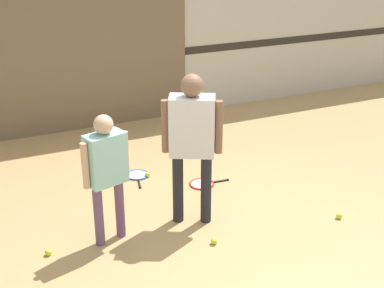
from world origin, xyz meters
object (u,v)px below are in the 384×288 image
person_student_left (106,165)px  tennis_ball_stray_right (339,216)px  person_instructor (192,134)px  tennis_ball_by_spare_racket (148,174)px  racket_spare_on_floor (137,175)px  racket_second_spare (203,184)px  tennis_ball_stray_left (48,252)px  tennis_ball_near_instructor (214,241)px

person_student_left → tennis_ball_stray_right: (2.34, -0.63, -0.79)m
person_instructor → tennis_ball_by_spare_racket: size_ratio=24.31×
racket_spare_on_floor → racket_second_spare: bearing=63.5°
tennis_ball_by_spare_racket → tennis_ball_stray_left: bearing=-140.7°
tennis_ball_near_instructor → tennis_ball_stray_left: same height
racket_second_spare → tennis_ball_stray_left: size_ratio=7.92×
tennis_ball_near_instructor → racket_second_spare: bearing=68.9°
person_student_left → person_instructor: bearing=-15.3°
racket_second_spare → person_student_left: bearing=-146.7°
racket_spare_on_floor → tennis_ball_near_instructor: (0.18, -1.75, 0.02)m
racket_second_spare → tennis_ball_stray_right: (0.97, -1.33, 0.02)m
racket_spare_on_floor → tennis_ball_by_spare_racket: (0.11, -0.07, 0.02)m
tennis_ball_by_spare_racket → tennis_ball_stray_left: same height
tennis_ball_stray_left → tennis_ball_stray_right: 3.02m
racket_second_spare → tennis_ball_near_instructor: size_ratio=7.92×
person_instructor → racket_second_spare: person_instructor is taller
racket_second_spare → tennis_ball_stray_left: bearing=-154.2°
tennis_ball_near_instructor → tennis_ball_stray_left: (-1.52, 0.49, 0.00)m
person_instructor → tennis_ball_stray_left: 1.79m
person_student_left → tennis_ball_stray_left: size_ratio=20.06×
racket_second_spare → tennis_ball_stray_left: (-1.99, -0.71, 0.02)m
person_instructor → tennis_ball_near_instructor: (0.01, -0.50, -0.96)m
person_instructor → racket_spare_on_floor: (-0.17, 1.25, -0.98)m
racket_spare_on_floor → tennis_ball_near_instructor: tennis_ball_near_instructor is taller
tennis_ball_near_instructor → tennis_ball_by_spare_racket: (-0.07, 1.68, 0.00)m
tennis_ball_near_instructor → person_student_left: bearing=150.7°
racket_second_spare → tennis_ball_near_instructor: (-0.47, -1.20, 0.02)m
person_instructor → tennis_ball_stray_right: person_instructor is taller
person_instructor → racket_spare_on_floor: person_instructor is taller
tennis_ball_by_spare_racket → tennis_ball_stray_right: size_ratio=1.00×
tennis_ball_stray_right → racket_second_spare: bearing=126.1°
person_instructor → tennis_ball_by_spare_racket: person_instructor is taller
person_instructor → person_student_left: person_instructor is taller
tennis_ball_near_instructor → racket_spare_on_floor: bearing=95.8°
person_student_left → racket_spare_on_floor: person_student_left is taller
tennis_ball_stray_left → person_instructor: bearing=0.3°
person_student_left → racket_second_spare: 1.73m
person_instructor → racket_second_spare: 1.30m
person_instructor → person_student_left: size_ratio=1.21×
tennis_ball_near_instructor → tennis_ball_stray_left: bearing=162.0°
tennis_ball_stray_left → racket_second_spare: bearing=19.7°
tennis_ball_near_instructor → tennis_ball_stray_right: size_ratio=1.00×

